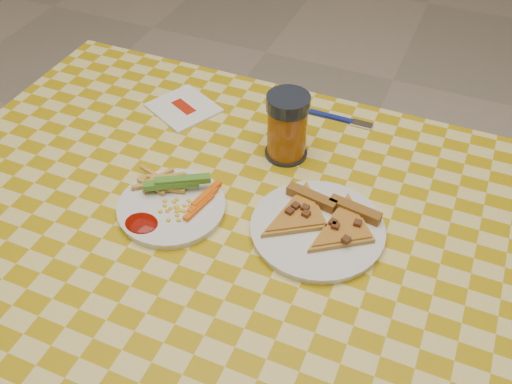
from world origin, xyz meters
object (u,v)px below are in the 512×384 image
plate_left (172,208)px  drink_glass (287,127)px  plate_right (317,230)px  table (241,244)px

plate_left → drink_glass: (0.14, 0.24, 0.06)m
plate_right → drink_glass: (-0.13, 0.18, 0.06)m
table → plate_left: plate_left is taller
table → plate_right: (0.14, 0.02, 0.08)m
plate_left → drink_glass: drink_glass is taller
table → drink_glass: drink_glass is taller
plate_left → drink_glass: 0.28m
table → plate_left: (-0.12, -0.03, 0.08)m
plate_left → plate_right: bearing=11.4°
table → plate_right: size_ratio=5.41×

